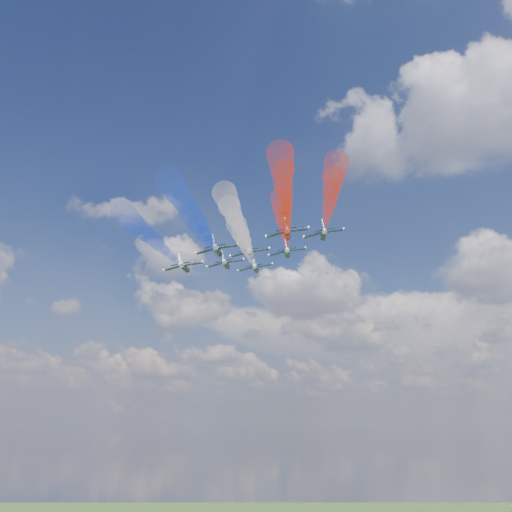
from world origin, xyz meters
The scene contains 16 objects.
jet_lead centered at (12.70, 4.85, 173.56)m, with size 10.57×13.21×3.52m, color black, non-canonical shape.
trail_lead centered at (27.91, -20.24, 170.97)m, with size 4.40×47.23×4.40m, color white, non-canonical shape.
jet_inner_left centered at (12.12, -8.27, 171.97)m, with size 10.57×13.21×3.52m, color black, non-canonical shape.
trail_inner_left centered at (27.33, -33.36, 169.38)m, with size 4.40×47.23×4.40m, color blue, non-canonical shape.
jet_inner_right centered at (25.88, 1.24, 175.13)m, with size 10.57×13.21×3.52m, color black, non-canonical shape.
trail_inner_right centered at (41.09, -23.85, 172.54)m, with size 4.40×47.23×4.40m, color red, non-canonical shape.
jet_outer_left centered at (9.49, -21.92, 168.54)m, with size 10.57×13.21×3.52m, color black, non-canonical shape.
trail_outer_left centered at (24.70, -47.00, 165.95)m, with size 4.40×47.23×4.40m, color blue, non-canonical shape.
jet_center_third centered at (23.23, -12.27, 172.13)m, with size 10.57×13.21×3.52m, color black, non-canonical shape.
trail_center_third centered at (38.44, -37.36, 169.53)m, with size 4.40×47.23×4.40m, color white, non-canonical shape.
jet_outer_right centered at (40.32, -4.47, 176.12)m, with size 10.57×13.21×3.52m, color black, non-canonical shape.
trail_outer_right centered at (55.53, -29.56, 173.53)m, with size 4.40×47.23×4.40m, color red, non-canonical shape.
jet_rear_left centered at (23.66, -26.01, 169.60)m, with size 10.57×13.21×3.52m, color black, non-canonical shape.
trail_rear_left centered at (38.87, -51.10, 167.01)m, with size 4.40×47.23×4.40m, color blue, non-canonical shape.
jet_rear_right centered at (37.47, -16.96, 173.52)m, with size 10.57×13.21×3.52m, color black, non-canonical shape.
trail_rear_right centered at (52.68, -42.05, 170.93)m, with size 4.40×47.23×4.40m, color red, non-canonical shape.
Camera 1 is at (107.40, -128.11, 130.45)m, focal length 40.98 mm.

